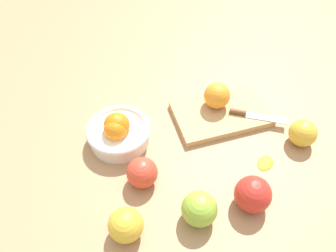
# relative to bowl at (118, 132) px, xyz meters

# --- Properties ---
(ground_plane) EXTENTS (2.40, 2.40, 0.00)m
(ground_plane) POSITION_rel_bowl_xyz_m (0.20, -0.07, -0.04)
(ground_plane) COLOR tan
(bowl) EXTENTS (0.16, 0.16, 0.09)m
(bowl) POSITION_rel_bowl_xyz_m (0.00, 0.00, 0.00)
(bowl) COLOR white
(bowl) RESTS_ON ground_plane
(cutting_board) EXTENTS (0.27, 0.18, 0.02)m
(cutting_board) POSITION_rel_bowl_xyz_m (0.29, -0.03, -0.03)
(cutting_board) COLOR tan
(cutting_board) RESTS_ON ground_plane
(orange_on_board) EXTENTS (0.07, 0.07, 0.07)m
(orange_on_board) POSITION_rel_bowl_xyz_m (0.28, -0.00, 0.02)
(orange_on_board) COLOR orange
(orange_on_board) RESTS_ON cutting_board
(knife) EXTENTS (0.13, 0.11, 0.01)m
(knife) POSITION_rel_bowl_xyz_m (0.35, -0.07, -0.01)
(knife) COLOR silver
(knife) RESTS_ON cutting_board
(apple_front_right) EXTENTS (0.07, 0.07, 0.07)m
(apple_front_right) POSITION_rel_bowl_xyz_m (0.43, -0.19, -0.00)
(apple_front_right) COLOR gold
(apple_front_right) RESTS_ON ground_plane
(apple_front_left) EXTENTS (0.08, 0.08, 0.08)m
(apple_front_left) POSITION_rel_bowl_xyz_m (0.09, -0.27, 0.00)
(apple_front_left) COLOR #8EB738
(apple_front_left) RESTS_ON ground_plane
(apple_front_left_2) EXTENTS (0.07, 0.07, 0.07)m
(apple_front_left_2) POSITION_rel_bowl_xyz_m (0.01, -0.14, -0.00)
(apple_front_left_2) COLOR #D6422D
(apple_front_left_2) RESTS_ON ground_plane
(apple_front_left_3) EXTENTS (0.07, 0.07, 0.07)m
(apple_front_left_3) POSITION_rel_bowl_xyz_m (-0.06, -0.25, 0.00)
(apple_front_left_3) COLOR gold
(apple_front_left_3) RESTS_ON ground_plane
(apple_front_center) EXTENTS (0.08, 0.08, 0.08)m
(apple_front_center) POSITION_rel_bowl_xyz_m (0.21, -0.29, 0.00)
(apple_front_center) COLOR red
(apple_front_center) RESTS_ON ground_plane
(citrus_peel) EXTENTS (0.06, 0.06, 0.01)m
(citrus_peel) POSITION_rel_bowl_xyz_m (0.31, -0.21, -0.03)
(citrus_peel) COLOR orange
(citrus_peel) RESTS_ON ground_plane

